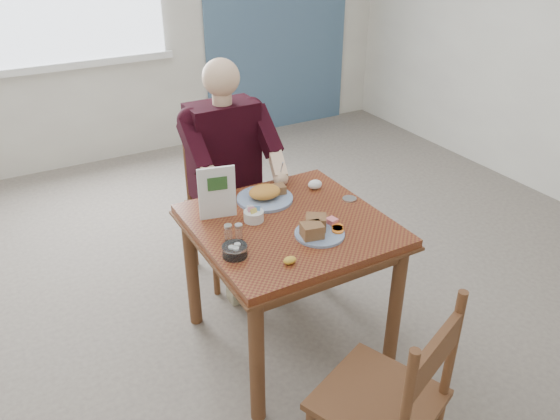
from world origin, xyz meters
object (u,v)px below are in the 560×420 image
chair_near (389,403)px  near_plate (317,229)px  chair_far (225,203)px  far_plate (266,195)px  table (290,241)px  diner (229,159)px

chair_near → near_plate: (0.17, 0.77, 0.30)m
chair_far → far_plate: size_ratio=2.86×
table → chair_far: size_ratio=0.97×
chair_far → chair_near: (-0.12, -1.74, 0.00)m
chair_far → chair_near: same height
table → near_plate: near_plate is taller
diner → chair_far: bearing=90.0°
table → chair_far: bearing=90.0°
far_plate → table: bearing=-91.1°
chair_far → near_plate: size_ratio=3.16×
chair_far → chair_near: bearing=-93.9°
chair_near → far_plate: chair_near is taller
far_plate → near_plate: bearing=-83.9°
chair_far → near_plate: (0.05, -0.97, 0.30)m
chair_far → diner: diner is taller
table → chair_near: (-0.12, -0.94, -0.16)m
near_plate → table: bearing=106.8°
chair_near → far_plate: 1.25m
near_plate → diner: bearing=93.3°
diner → far_plate: (0.00, -0.45, -0.03)m
table → chair_near: size_ratio=0.97×
chair_near → table: bearing=82.9°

